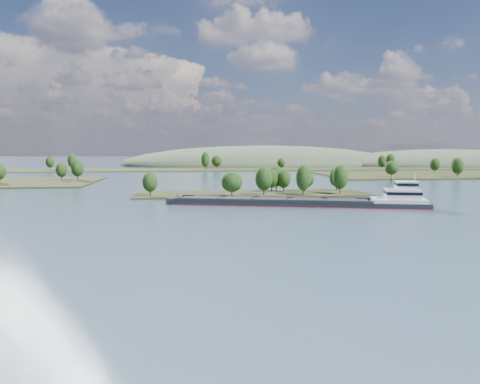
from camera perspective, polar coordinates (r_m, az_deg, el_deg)
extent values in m
plane|color=#314356|center=(143.71, 4.86, -2.71)|extent=(1800.00, 1800.00, 0.00)
cube|color=black|center=(202.40, 1.43, -0.30)|extent=(100.00, 30.00, 1.20)
cylinder|color=black|center=(194.21, 7.71, 0.20)|extent=(0.50, 0.50, 4.15)
ellipsoid|color=black|center=(193.80, 7.73, 1.75)|extent=(6.31, 6.31, 10.66)
cylinder|color=black|center=(213.60, 4.44, 0.66)|extent=(0.50, 0.50, 3.73)
ellipsoid|color=black|center=(213.25, 4.45, 1.93)|extent=(7.43, 7.43, 9.59)
cylinder|color=black|center=(194.27, 2.92, 0.21)|extent=(0.50, 0.50, 3.90)
ellipsoid|color=black|center=(193.87, 2.93, 1.67)|extent=(7.39, 7.39, 10.02)
cylinder|color=black|center=(208.52, 3.86, 0.49)|extent=(0.50, 0.50, 3.35)
ellipsoid|color=black|center=(208.19, 3.87, 1.66)|extent=(6.12, 6.12, 8.62)
cylinder|color=black|center=(190.11, -1.00, 0.00)|extent=(0.50, 0.50, 3.26)
ellipsoid|color=black|center=(189.75, -1.00, 1.25)|extent=(8.81, 8.81, 8.39)
cylinder|color=black|center=(194.34, -10.91, 0.01)|extent=(0.50, 0.50, 3.18)
ellipsoid|color=black|center=(194.00, -10.93, 1.20)|extent=(6.17, 6.17, 8.19)
cylinder|color=black|center=(209.25, 5.35, 0.49)|extent=(0.50, 0.50, 3.25)
ellipsoid|color=black|center=(208.93, 5.36, 1.62)|extent=(6.11, 6.11, 8.36)
cylinder|color=black|center=(218.14, 11.67, 0.63)|extent=(0.50, 0.50, 3.50)
ellipsoid|color=black|center=(217.82, 11.69, 1.80)|extent=(6.71, 6.71, 9.00)
cylinder|color=black|center=(202.88, 12.08, 0.35)|extent=(0.50, 0.50, 4.08)
ellipsoid|color=black|center=(202.48, 12.11, 1.81)|extent=(6.58, 6.58, 10.50)
cylinder|color=black|center=(214.45, 7.96, 0.54)|extent=(0.50, 0.50, 2.93)
ellipsoid|color=black|center=(214.16, 7.97, 1.53)|extent=(7.89, 7.89, 7.55)
cylinder|color=black|center=(296.29, -19.18, 1.79)|extent=(0.50, 0.50, 3.94)
ellipsoid|color=black|center=(296.03, -19.21, 2.76)|extent=(7.35, 7.35, 10.14)
cylinder|color=black|center=(297.26, -20.92, 1.69)|extent=(0.50, 0.50, 3.41)
ellipsoid|color=black|center=(297.02, -20.95, 2.53)|extent=(6.41, 6.41, 8.77)
cylinder|color=black|center=(287.85, -27.25, 1.34)|extent=(0.50, 0.50, 3.55)
cylinder|color=black|center=(317.79, 17.96, 2.03)|extent=(0.50, 0.50, 3.54)
ellipsoid|color=black|center=(317.57, 17.99, 2.84)|extent=(8.44, 8.44, 9.10)
cylinder|color=black|center=(338.41, 24.93, 2.04)|extent=(0.50, 0.50, 4.23)
ellipsoid|color=black|center=(338.17, 24.97, 2.94)|extent=(7.78, 7.78, 10.87)
cylinder|color=black|center=(350.88, 25.07, 2.06)|extent=(0.50, 0.50, 3.23)
ellipsoid|color=black|center=(350.69, 25.10, 2.72)|extent=(6.35, 6.35, 8.30)
cylinder|color=black|center=(384.40, 22.64, 2.45)|extent=(0.50, 0.50, 3.69)
ellipsoid|color=black|center=(384.21, 22.66, 3.14)|extent=(7.43, 7.43, 9.50)
cube|color=black|center=(420.77, -2.86, 2.74)|extent=(900.00, 60.00, 1.20)
cylinder|color=black|center=(435.09, -22.15, 2.76)|extent=(0.50, 0.50, 3.88)
ellipsoid|color=black|center=(434.91, -22.17, 3.41)|extent=(6.78, 6.78, 9.99)
cylinder|color=black|center=(439.23, 16.88, 2.97)|extent=(0.50, 0.50, 4.08)
ellipsoid|color=black|center=(439.05, 16.89, 3.64)|extent=(7.12, 7.12, 10.50)
cylinder|color=black|center=(422.75, -2.87, 3.10)|extent=(0.50, 0.50, 4.01)
ellipsoid|color=black|center=(422.56, -2.87, 3.79)|extent=(9.19, 9.19, 10.31)
cylinder|color=black|center=(479.13, 17.83, 3.15)|extent=(0.50, 0.50, 4.34)
ellipsoid|color=black|center=(478.95, 17.85, 3.81)|extent=(9.03, 9.03, 11.15)
cylinder|color=black|center=(427.70, -19.80, 2.85)|extent=(0.50, 0.50, 4.63)
ellipsoid|color=black|center=(427.49, -19.82, 3.64)|extent=(6.87, 6.87, 11.91)
cylinder|color=black|center=(417.61, 5.05, 3.01)|extent=(0.50, 0.50, 3.28)
ellipsoid|color=black|center=(417.45, 5.05, 3.58)|extent=(7.24, 7.24, 8.43)
cylinder|color=black|center=(401.44, -4.24, 3.04)|extent=(0.50, 0.50, 5.05)
ellipsoid|color=black|center=(401.22, -4.25, 3.95)|extent=(7.05, 7.05, 12.98)
ellipsoid|color=#3F4D35|center=(568.54, 23.78, 3.00)|extent=(260.00, 140.00, 36.00)
ellipsoid|color=#3F4D35|center=(527.22, 2.92, 3.30)|extent=(320.00, 160.00, 44.00)
cube|color=black|center=(165.75, 6.99, -1.44)|extent=(88.18, 34.79, 2.43)
cube|color=maroon|center=(165.81, 6.99, -1.61)|extent=(88.46, 35.06, 0.28)
cube|color=black|center=(171.48, 4.11, -0.66)|extent=(66.12, 19.14, 0.89)
cube|color=black|center=(160.74, 3.78, -1.07)|extent=(66.12, 19.14, 0.89)
cube|color=black|center=(166.13, 3.95, -0.92)|extent=(66.59, 27.69, 0.33)
cube|color=black|center=(169.96, -4.25, -0.66)|extent=(12.06, 11.45, 0.39)
cube|color=black|center=(167.60, -0.20, -0.73)|extent=(12.06, 11.45, 0.39)
cube|color=black|center=(166.09, 3.95, -0.80)|extent=(12.06, 11.45, 0.39)
cube|color=black|center=(165.47, 8.15, -0.87)|extent=(12.06, 11.45, 0.39)
cube|color=black|center=(165.74, 12.36, -0.93)|extent=(12.06, 11.45, 0.39)
cube|color=black|center=(173.13, -8.00, -1.01)|extent=(5.91, 10.49, 2.21)
cylinder|color=black|center=(172.64, -7.65, -0.51)|extent=(0.33, 0.33, 2.43)
cube|color=silver|center=(167.89, 18.79, -0.96)|extent=(19.93, 15.05, 1.33)
cube|color=silver|center=(167.85, 19.18, -0.22)|extent=(13.06, 11.53, 3.32)
cube|color=black|center=(167.81, 19.19, -0.06)|extent=(13.33, 11.81, 1.00)
cube|color=silver|center=(167.80, 19.58, 0.76)|extent=(8.20, 8.20, 2.43)
cube|color=black|center=(167.77, 19.59, 0.91)|extent=(8.47, 8.47, 0.89)
cube|color=silver|center=(167.70, 19.60, 1.21)|extent=(8.74, 8.74, 0.22)
cylinder|color=silver|center=(168.15, 20.54, 1.64)|extent=(0.27, 0.27, 2.88)
cylinder|color=black|center=(170.20, 17.93, 1.39)|extent=(0.68, 0.68, 1.33)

